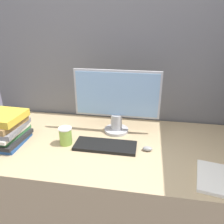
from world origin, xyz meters
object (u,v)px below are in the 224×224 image
monitor (117,101)px  mouse (147,149)px  book_stack (6,129)px  keyboard (105,146)px  coffee_cup (66,136)px

monitor → mouse: monitor is taller
book_stack → keyboard: bearing=4.6°
keyboard → mouse: 0.26m
monitor → coffee_cup: size_ratio=5.10×
monitor → keyboard: monitor is taller
mouse → coffee_cup: size_ratio=0.52×
keyboard → book_stack: book_stack is taller
keyboard → book_stack: size_ratio=1.31×
keyboard → coffee_cup: (-0.26, -0.00, 0.05)m
book_stack → monitor: bearing=22.3°
keyboard → coffee_cup: size_ratio=3.38×
keyboard → mouse: bearing=0.8°
monitor → mouse: (0.22, -0.22, -0.21)m
keyboard → book_stack: bearing=-175.4°
keyboard → mouse: mouse is taller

